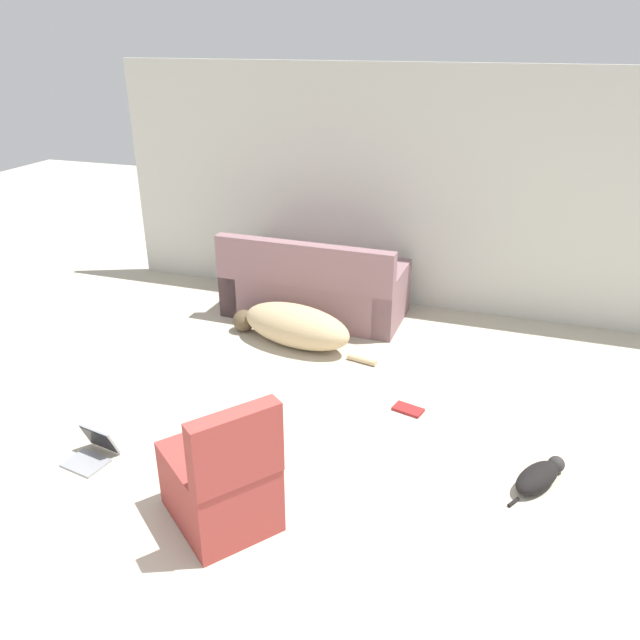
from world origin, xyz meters
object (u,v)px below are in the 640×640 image
object	(u,v)px
couch	(314,290)
laptop_open	(94,449)
book_red	(408,409)
side_chair	(222,481)
dog	(294,326)
cat	(539,476)

from	to	relation	value
couch	laptop_open	world-z (taller)	couch
book_red	side_chair	distance (m)	1.83
dog	side_chair	distance (m)	2.46
side_chair	couch	bearing A→B (deg)	-133.11
cat	book_red	distance (m)	1.19
cat	book_red	bearing A→B (deg)	89.48
dog	laptop_open	world-z (taller)	dog
book_red	side_chair	world-z (taller)	side_chair
cat	side_chair	distance (m)	2.12
couch	book_red	distance (m)	2.07
cat	side_chair	xyz separation A→B (m)	(-1.86, -0.99, 0.23)
book_red	laptop_open	bearing A→B (deg)	-146.58
couch	cat	world-z (taller)	couch
couch	side_chair	world-z (taller)	side_chair
side_chair	cat	bearing A→B (deg)	155.79
laptop_open	book_red	xyz separation A→B (m)	(2.02, 1.33, -0.06)
couch	laptop_open	distance (m)	2.97
cat	book_red	size ratio (longest dim) A/B	2.16
cat	laptop_open	size ratio (longest dim) A/B	1.61
laptop_open	side_chair	xyz separation A→B (m)	(1.17, -0.27, 0.23)
dog	laptop_open	size ratio (longest dim) A/B	4.52
couch	book_red	xyz separation A→B (m)	(1.35, -1.55, -0.28)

